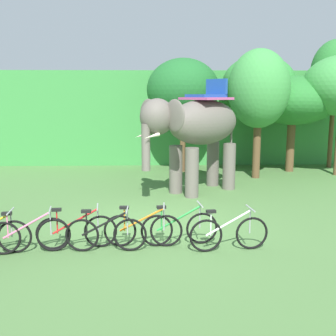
{
  "coord_description": "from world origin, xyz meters",
  "views": [
    {
      "loc": [
        0.09,
        -10.0,
        3.25
      ],
      "look_at": [
        0.43,
        1.0,
        1.3
      ],
      "focal_mm": 44.22,
      "sensor_mm": 36.0,
      "label": 1
    }
  ],
  "objects_px": {
    "tree_left": "(183,90)",
    "bike_pink": "(28,235)",
    "bike_black": "(106,234)",
    "bike_red": "(77,231)",
    "tree_far_left": "(259,89)",
    "bike_white": "(229,233)",
    "tree_center_left": "(293,101)",
    "bike_green": "(179,228)",
    "tree_far_right": "(259,85)",
    "elephant": "(196,127)",
    "bike_orange": "(143,229)",
    "tree_right": "(335,73)"
  },
  "relations": [
    {
      "from": "tree_left",
      "to": "tree_far_right",
      "type": "height_order",
      "value": "tree_far_right"
    },
    {
      "from": "tree_center_left",
      "to": "bike_white",
      "type": "distance_m",
      "value": 10.4
    },
    {
      "from": "bike_pink",
      "to": "bike_orange",
      "type": "height_order",
      "value": "same"
    },
    {
      "from": "tree_far_right",
      "to": "bike_green",
      "type": "xyz_separation_m",
      "value": [
        -4.01,
        -9.63,
        -3.29
      ]
    },
    {
      "from": "bike_green",
      "to": "bike_white",
      "type": "relative_size",
      "value": 1.0
    },
    {
      "from": "tree_right",
      "to": "bike_red",
      "type": "distance_m",
      "value": 14.23
    },
    {
      "from": "bike_pink",
      "to": "bike_orange",
      "type": "distance_m",
      "value": 2.38
    },
    {
      "from": "tree_left",
      "to": "bike_green",
      "type": "xyz_separation_m",
      "value": [
        -0.65,
        -8.85,
        -3.06
      ]
    },
    {
      "from": "bike_red",
      "to": "tree_right",
      "type": "bearing_deg",
      "value": 45.68
    },
    {
      "from": "bike_black",
      "to": "bike_green",
      "type": "relative_size",
      "value": 1.0
    },
    {
      "from": "elephant",
      "to": "bike_red",
      "type": "xyz_separation_m",
      "value": [
        -3.04,
        -5.11,
        -1.82
      ]
    },
    {
      "from": "tree_far_left",
      "to": "tree_far_right",
      "type": "distance_m",
      "value": 2.32
    },
    {
      "from": "tree_far_left",
      "to": "elephant",
      "type": "distance_m",
      "value": 3.79
    },
    {
      "from": "bike_black",
      "to": "bike_red",
      "type": "bearing_deg",
      "value": 164.07
    },
    {
      "from": "tree_far_left",
      "to": "bike_orange",
      "type": "bearing_deg",
      "value": -119.75
    },
    {
      "from": "tree_left",
      "to": "elephant",
      "type": "distance_m",
      "value": 4.08
    },
    {
      "from": "tree_far_right",
      "to": "tree_center_left",
      "type": "height_order",
      "value": "tree_far_right"
    },
    {
      "from": "tree_left",
      "to": "tree_center_left",
      "type": "xyz_separation_m",
      "value": [
        4.61,
        -0.09,
        -0.44
      ]
    },
    {
      "from": "elephant",
      "to": "tree_center_left",
      "type": "bearing_deg",
      "value": 40.64
    },
    {
      "from": "bike_pink",
      "to": "tree_right",
      "type": "bearing_deg",
      "value": 43.65
    },
    {
      "from": "tree_center_left",
      "to": "bike_green",
      "type": "bearing_deg",
      "value": -120.99
    },
    {
      "from": "tree_center_left",
      "to": "bike_white",
      "type": "relative_size",
      "value": 2.38
    },
    {
      "from": "bike_green",
      "to": "bike_white",
      "type": "height_order",
      "value": "same"
    },
    {
      "from": "elephant",
      "to": "bike_green",
      "type": "relative_size",
      "value": 2.27
    },
    {
      "from": "elephant",
      "to": "bike_green",
      "type": "bearing_deg",
      "value": -99.6
    },
    {
      "from": "bike_white",
      "to": "tree_center_left",
      "type": "bearing_deg",
      "value": 65.08
    },
    {
      "from": "elephant",
      "to": "tree_far_left",
      "type": "bearing_deg",
      "value": 42.65
    },
    {
      "from": "tree_right",
      "to": "bike_red",
      "type": "bearing_deg",
      "value": -134.32
    },
    {
      "from": "tree_left",
      "to": "bike_white",
      "type": "distance_m",
      "value": 9.72
    },
    {
      "from": "tree_left",
      "to": "bike_green",
      "type": "distance_m",
      "value": 9.39
    },
    {
      "from": "tree_far_left",
      "to": "bike_white",
      "type": "height_order",
      "value": "tree_far_left"
    },
    {
      "from": "bike_pink",
      "to": "bike_black",
      "type": "bearing_deg",
      "value": 1.84
    },
    {
      "from": "bike_black",
      "to": "tree_far_right",
      "type": "bearing_deg",
      "value": 60.75
    },
    {
      "from": "tree_far_left",
      "to": "bike_pink",
      "type": "relative_size",
      "value": 2.94
    },
    {
      "from": "tree_far_left",
      "to": "bike_white",
      "type": "distance_m",
      "value": 8.69
    },
    {
      "from": "tree_center_left",
      "to": "bike_pink",
      "type": "relative_size",
      "value": 2.39
    },
    {
      "from": "tree_center_left",
      "to": "bike_green",
      "type": "relative_size",
      "value": 2.38
    },
    {
      "from": "elephant",
      "to": "bike_white",
      "type": "bearing_deg",
      "value": -88.04
    },
    {
      "from": "tree_left",
      "to": "bike_pink",
      "type": "relative_size",
      "value": 2.81
    },
    {
      "from": "elephant",
      "to": "bike_black",
      "type": "height_order",
      "value": "elephant"
    },
    {
      "from": "tree_left",
      "to": "bike_white",
      "type": "bearing_deg",
      "value": -87.68
    },
    {
      "from": "bike_black",
      "to": "bike_white",
      "type": "xyz_separation_m",
      "value": [
        2.58,
        -0.04,
        0.0
      ]
    },
    {
      "from": "tree_left",
      "to": "elephant",
      "type": "relative_size",
      "value": 1.23
    },
    {
      "from": "tree_left",
      "to": "bike_orange",
      "type": "bearing_deg",
      "value": -99.19
    },
    {
      "from": "elephant",
      "to": "bike_pink",
      "type": "height_order",
      "value": "elephant"
    },
    {
      "from": "bike_red",
      "to": "elephant",
      "type": "bearing_deg",
      "value": 59.19
    },
    {
      "from": "tree_left",
      "to": "tree_far_right",
      "type": "distance_m",
      "value": 3.46
    },
    {
      "from": "bike_black",
      "to": "tree_right",
      "type": "bearing_deg",
      "value": 48.2
    },
    {
      "from": "elephant",
      "to": "bike_black",
      "type": "xyz_separation_m",
      "value": [
        -2.4,
        -5.29,
        -1.82
      ]
    },
    {
      "from": "bike_pink",
      "to": "bike_red",
      "type": "xyz_separation_m",
      "value": [
        0.95,
        0.23,
        0.0
      ]
    }
  ]
}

